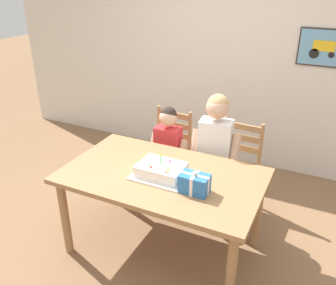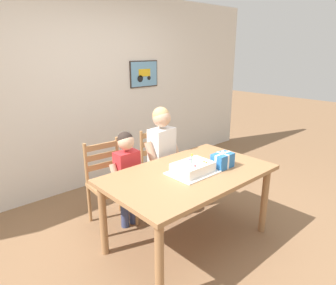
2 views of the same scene
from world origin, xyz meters
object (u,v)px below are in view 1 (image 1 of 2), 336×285
(birthday_cake, at_px, (161,171))
(gift_box_red_large, at_px, (195,183))
(chair_left, at_px, (167,153))
(child_younger, at_px, (168,147))
(dining_table, at_px, (163,183))
(chair_right, at_px, (235,168))
(child_older, at_px, (215,146))

(birthday_cake, relative_size, gift_box_red_large, 2.02)
(gift_box_red_large, height_order, chair_left, gift_box_red_large)
(chair_left, distance_m, child_younger, 0.28)
(dining_table, relative_size, chair_right, 1.73)
(child_older, bearing_deg, chair_left, 161.60)
(dining_table, height_order, chair_left, chair_left)
(gift_box_red_large, xyz_separation_m, chair_right, (0.05, 0.97, -0.36))
(chair_right, bearing_deg, chair_left, -180.00)
(gift_box_red_large, distance_m, child_younger, 0.99)
(child_younger, bearing_deg, chair_left, 118.33)
(dining_table, xyz_separation_m, birthday_cake, (0.01, -0.03, 0.14))
(birthday_cake, xyz_separation_m, child_younger, (-0.27, 0.68, -0.16))
(dining_table, relative_size, child_older, 1.27)
(dining_table, xyz_separation_m, chair_right, (0.37, 0.84, -0.20))
(dining_table, height_order, gift_box_red_large, gift_box_red_large)
(gift_box_red_large, distance_m, chair_right, 1.04)
(dining_table, bearing_deg, birthday_cake, -78.64)
(child_younger, bearing_deg, birthday_cake, -68.35)
(chair_left, bearing_deg, dining_table, -66.34)
(birthday_cake, bearing_deg, child_older, 72.72)
(chair_left, relative_size, chair_right, 1.00)
(birthday_cake, height_order, chair_right, birthday_cake)
(chair_right, relative_size, child_older, 0.73)
(child_older, relative_size, child_younger, 1.18)
(birthday_cake, relative_size, child_younger, 0.41)
(chair_left, height_order, chair_right, same)
(chair_right, distance_m, child_younger, 0.69)
(dining_table, distance_m, chair_right, 0.94)
(chair_left, bearing_deg, child_older, -18.40)
(chair_right, bearing_deg, gift_box_red_large, -92.87)
(birthday_cake, height_order, child_younger, child_younger)
(chair_left, height_order, child_younger, child_younger)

